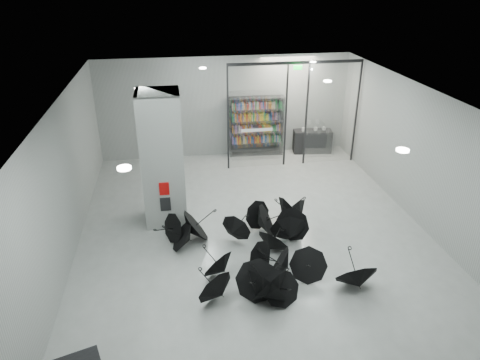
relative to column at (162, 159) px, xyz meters
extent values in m
plane|color=gray|center=(2.50, -2.00, -2.00)|extent=(14.00, 14.00, 0.00)
cube|color=gray|center=(2.50, -2.00, 2.00)|extent=(10.00, 14.00, 0.02)
cube|color=slate|center=(2.50, 5.00, 0.00)|extent=(10.00, 0.02, 4.00)
cube|color=slate|center=(-2.50, -2.00, 0.00)|extent=(0.02, 14.00, 4.00)
cube|color=slate|center=(7.50, -2.00, 0.00)|extent=(0.02, 14.00, 4.00)
cube|color=slate|center=(0.00, 0.00, 0.00)|extent=(1.20, 1.20, 4.00)
cube|color=#A50A07|center=(0.00, -0.62, -0.65)|extent=(0.28, 0.04, 0.38)
cube|color=black|center=(0.00, -0.62, -1.15)|extent=(0.30, 0.03, 0.42)
cube|color=#0CE533|center=(4.90, 3.30, 1.82)|extent=(0.30, 0.06, 0.15)
cube|color=silver|center=(3.50, 3.50, 0.00)|extent=(2.20, 0.02, 3.95)
cube|color=silver|center=(6.40, 3.50, 0.00)|extent=(2.00, 0.02, 3.95)
cube|color=black|center=(2.40, 3.50, 0.00)|extent=(0.06, 0.06, 4.00)
cube|color=black|center=(4.60, 3.50, 0.00)|extent=(0.06, 0.06, 4.00)
cube|color=black|center=(5.40, 3.50, 0.00)|extent=(0.06, 0.06, 4.00)
cube|color=black|center=(7.40, 3.50, 0.00)|extent=(0.06, 0.06, 4.00)
cube|color=black|center=(4.90, 3.50, 1.95)|extent=(5.00, 0.08, 0.10)
cube|color=black|center=(6.10, 4.63, -1.53)|extent=(1.62, 0.82, 0.93)
camera|label=1|loc=(0.34, -11.93, 4.98)|focal=32.89mm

